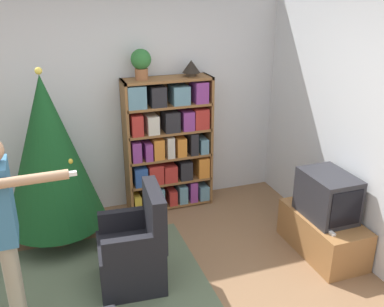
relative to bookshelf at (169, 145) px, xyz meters
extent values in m
cube|color=silver|center=(-0.60, 0.24, 0.51)|extent=(8.00, 0.10, 2.60)
cube|color=#56664C|center=(-1.23, -1.43, -0.78)|extent=(2.27, 1.93, 0.01)
cube|color=brown|center=(-0.49, 0.01, 0.00)|extent=(0.03, 0.32, 1.58)
cube|color=brown|center=(0.49, 0.01, 0.00)|extent=(0.03, 0.32, 1.58)
cube|color=brown|center=(0.00, 0.01, 0.78)|extent=(1.02, 0.32, 0.03)
cube|color=brown|center=(0.00, 0.16, 0.00)|extent=(1.02, 0.01, 1.58)
cube|color=brown|center=(0.00, 0.01, -0.76)|extent=(0.99, 0.32, 0.03)
cube|color=gold|center=(-0.42, -0.01, -0.65)|extent=(0.08, 0.27, 0.18)
cube|color=beige|center=(-0.28, 0.00, -0.61)|extent=(0.12, 0.29, 0.26)
cube|color=#5B899E|center=(-0.14, -0.04, -0.62)|extent=(0.09, 0.22, 0.24)
cube|color=#B22D28|center=(0.01, -0.02, -0.65)|extent=(0.10, 0.25, 0.18)
cube|color=#5B899E|center=(0.14, -0.01, -0.63)|extent=(0.10, 0.28, 0.22)
cube|color=#843889|center=(0.27, -0.01, -0.61)|extent=(0.09, 0.27, 0.26)
cube|color=#5B899E|center=(0.41, 0.00, -0.65)|extent=(0.12, 0.30, 0.18)
cube|color=brown|center=(0.00, 0.01, -0.45)|extent=(0.99, 0.32, 0.03)
cube|color=#284C93|center=(-0.37, -0.03, -0.32)|extent=(0.15, 0.24, 0.22)
cube|color=#B22D28|center=(-0.19, -0.01, -0.32)|extent=(0.17, 0.27, 0.23)
cube|color=#B22D28|center=(-0.01, -0.02, -0.33)|extent=(0.15, 0.26, 0.20)
cube|color=#232328|center=(0.18, 0.00, -0.32)|extent=(0.15, 0.30, 0.23)
cube|color=orange|center=(0.40, -0.02, -0.31)|extent=(0.13, 0.25, 0.25)
cube|color=brown|center=(0.00, 0.01, -0.14)|extent=(0.99, 0.32, 0.03)
cube|color=#843889|center=(-0.40, -0.03, -0.01)|extent=(0.10, 0.24, 0.23)
cube|color=#843889|center=(-0.27, -0.03, -0.02)|extent=(0.08, 0.23, 0.20)
cube|color=orange|center=(-0.15, -0.01, 0.00)|extent=(0.12, 0.27, 0.24)
cube|color=beige|center=(-0.01, -0.01, 0.00)|extent=(0.09, 0.28, 0.25)
cube|color=orange|center=(0.12, -0.03, -0.01)|extent=(0.11, 0.24, 0.22)
cube|color=#232328|center=(0.28, -0.01, 0.01)|extent=(0.09, 0.27, 0.26)
cube|color=#5B899E|center=(0.41, -0.01, -0.03)|extent=(0.10, 0.28, 0.18)
cube|color=brown|center=(0.00, 0.01, 0.17)|extent=(0.99, 0.32, 0.03)
cube|color=#B22D28|center=(-0.38, -0.01, 0.30)|extent=(0.13, 0.28, 0.23)
cube|color=beige|center=(-0.20, -0.03, 0.29)|extent=(0.13, 0.23, 0.21)
cube|color=#232328|center=(0.02, -0.03, 0.30)|extent=(0.17, 0.24, 0.23)
cube|color=#843889|center=(0.21, 0.00, 0.30)|extent=(0.13, 0.29, 0.22)
cube|color=#B22D28|center=(0.37, -0.02, 0.30)|extent=(0.17, 0.25, 0.24)
cube|color=brown|center=(0.00, 0.01, 0.48)|extent=(0.99, 0.32, 0.03)
cube|color=#5B899E|center=(-0.37, -0.01, 0.62)|extent=(0.20, 0.27, 0.25)
cube|color=#232328|center=(-0.13, -0.01, 0.61)|extent=(0.17, 0.28, 0.22)
cube|color=#5B899E|center=(0.13, -0.02, 0.60)|extent=(0.19, 0.26, 0.21)
cube|color=#843889|center=(0.37, -0.02, 0.62)|extent=(0.15, 0.26, 0.24)
cube|color=#996638|center=(1.17, -1.47, -0.58)|extent=(0.48, 0.94, 0.41)
cube|color=#28282D|center=(1.17, -1.47, -0.15)|extent=(0.41, 0.56, 0.45)
cube|color=black|center=(1.17, -1.75, -0.15)|extent=(0.33, 0.01, 0.35)
cube|color=white|center=(1.02, -1.75, -0.37)|extent=(0.04, 0.12, 0.02)
cylinder|color=#4C3323|center=(-1.33, -0.34, -0.74)|extent=(0.36, 0.36, 0.10)
cylinder|color=brown|center=(-1.33, -0.34, -0.63)|extent=(0.08, 0.08, 0.12)
cone|color=#14471E|center=(-1.33, -0.34, 0.21)|extent=(1.01, 1.01, 1.55)
sphere|color=#335BB2|center=(-1.37, -0.03, -0.03)|extent=(0.05, 0.05, 0.05)
sphere|color=#335BB2|center=(-1.38, -0.13, 0.28)|extent=(0.07, 0.07, 0.07)
sphere|color=gold|center=(-1.15, -0.53, 0.15)|extent=(0.06, 0.06, 0.06)
sphere|color=gold|center=(-1.25, -0.22, 0.51)|extent=(0.05, 0.05, 0.05)
sphere|color=red|center=(-1.16, -0.08, -0.03)|extent=(0.04, 0.04, 0.04)
sphere|color=#E5CC4C|center=(-1.33, -0.34, 1.01)|extent=(0.07, 0.07, 0.07)
cube|color=black|center=(-0.75, -1.32, -0.58)|extent=(0.60, 0.60, 0.42)
cube|color=black|center=(-0.53, -1.34, -0.12)|extent=(0.16, 0.57, 0.50)
cube|color=black|center=(-0.74, -1.08, -0.27)|extent=(0.51, 0.12, 0.20)
cube|color=black|center=(-0.77, -1.56, -0.27)|extent=(0.51, 0.12, 0.20)
cylinder|color=#9E937F|center=(-1.70, -1.45, -0.39)|extent=(0.11, 0.11, 0.80)
cylinder|color=#9E937F|center=(-1.70, -1.63, -0.39)|extent=(0.11, 0.11, 0.80)
cylinder|color=tan|center=(-1.70, -1.34, 0.28)|extent=(0.07, 0.07, 0.48)
cylinder|color=tan|center=(-1.45, -1.73, 0.54)|extent=(0.48, 0.08, 0.07)
cube|color=white|center=(-1.21, -1.73, 0.54)|extent=(0.11, 0.04, 0.03)
cylinder|color=#935B38|center=(-0.28, 0.01, 0.85)|extent=(0.14, 0.14, 0.12)
sphere|color=#2D7033|center=(-0.28, 0.01, 1.01)|extent=(0.22, 0.22, 0.22)
cylinder|color=#473828|center=(0.29, 0.01, 0.81)|extent=(0.12, 0.12, 0.04)
cone|color=black|center=(0.29, 0.01, 0.90)|extent=(0.20, 0.20, 0.14)
cube|color=orange|center=(-0.87, -0.65, -0.77)|extent=(0.21, 0.13, 0.03)
cube|color=gold|center=(-0.87, -0.65, -0.74)|extent=(0.15, 0.15, 0.03)
cube|color=#232328|center=(-0.85, -0.65, -0.71)|extent=(0.19, 0.14, 0.03)
cube|color=#232328|center=(-0.86, -0.67, -0.69)|extent=(0.20, 0.17, 0.02)
camera|label=1|loc=(-1.30, -4.52, 1.75)|focal=40.00mm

